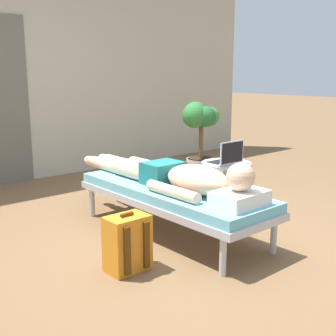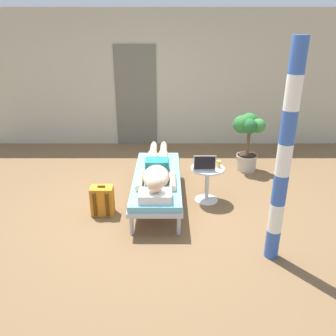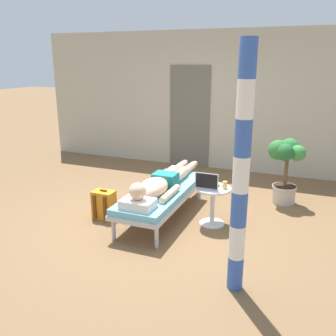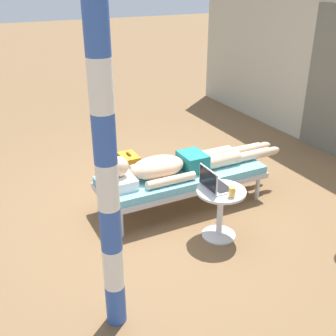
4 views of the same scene
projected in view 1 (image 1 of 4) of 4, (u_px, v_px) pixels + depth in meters
name	position (u px, v px, depth m)	size (l,w,h in m)	color
ground_plane	(179.00, 240.00, 3.70)	(40.00, 40.00, 0.00)	brown
house_wall_back	(29.00, 73.00, 5.60)	(7.60, 0.20, 2.70)	#B2AD99
lounge_chair	(173.00, 195.00, 3.80)	(0.68, 1.89, 0.42)	#B7B7BC
person_reclining	(177.00, 176.00, 3.72)	(0.53, 2.17, 0.32)	white
side_table	(226.00, 179.00, 4.29)	(0.48, 0.48, 0.52)	silver
laptop	(226.00, 158.00, 4.16)	(0.31, 0.24, 0.23)	silver
drink_glass	(236.00, 155.00, 4.35)	(0.06, 0.06, 0.10)	gold
backpack	(127.00, 244.00, 3.11)	(0.30, 0.26, 0.42)	orange
potted_plant	(200.00, 132.00, 5.61)	(0.55, 0.51, 1.00)	#BFB29E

